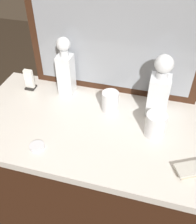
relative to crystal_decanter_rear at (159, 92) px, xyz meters
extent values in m
plane|color=#2D2319|center=(-0.24, -0.16, -0.99)|extent=(6.00, 6.00, 0.00)
cube|color=#381E11|center=(-0.24, -0.16, -0.57)|extent=(1.15, 0.58, 0.84)
cube|color=silver|center=(-0.24, -0.16, -0.14)|extent=(1.18, 0.60, 0.04)
cube|color=#381E11|center=(-0.24, 0.12, 0.18)|extent=(0.84, 0.03, 0.60)
cube|color=gray|center=(-0.24, 0.11, 0.18)|extent=(0.76, 0.01, 0.52)
cube|color=white|center=(0.00, 0.00, -0.02)|extent=(0.09, 0.09, 0.20)
cube|color=#8C4C14|center=(0.00, 0.00, -0.06)|extent=(0.08, 0.08, 0.12)
cylinder|color=white|center=(0.00, 0.00, 0.09)|extent=(0.05, 0.05, 0.03)
sphere|color=white|center=(0.00, 0.00, 0.14)|extent=(0.08, 0.08, 0.08)
cube|color=white|center=(-0.46, 0.04, -0.02)|extent=(0.07, 0.07, 0.21)
cube|color=#8C4C14|center=(-0.46, 0.04, -0.06)|extent=(0.06, 0.06, 0.12)
cylinder|color=white|center=(-0.46, 0.04, 0.10)|extent=(0.04, 0.04, 0.03)
sphere|color=white|center=(-0.46, 0.04, 0.15)|extent=(0.07, 0.07, 0.07)
cylinder|color=white|center=(0.01, -0.15, -0.07)|extent=(0.09, 0.09, 0.11)
cylinder|color=silver|center=(0.01, -0.15, -0.12)|extent=(0.08, 0.08, 0.01)
cylinder|color=white|center=(-0.21, -0.04, -0.07)|extent=(0.08, 0.08, 0.10)
cylinder|color=silver|center=(-0.21, -0.04, -0.12)|extent=(0.08, 0.08, 0.01)
cube|color=#B7A88C|center=(0.18, -0.30, -0.11)|extent=(0.15, 0.11, 0.01)
cube|color=beige|center=(0.18, -0.30, -0.10)|extent=(0.17, 0.13, 0.01)
cylinder|color=silver|center=(-0.44, -0.35, -0.12)|extent=(0.06, 0.06, 0.01)
cube|color=black|center=(-0.66, 0.02, -0.12)|extent=(0.05, 0.05, 0.01)
cube|color=white|center=(-0.66, 0.02, -0.07)|extent=(0.05, 0.02, 0.11)
camera|label=1|loc=(-0.02, -0.96, 0.68)|focal=40.96mm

